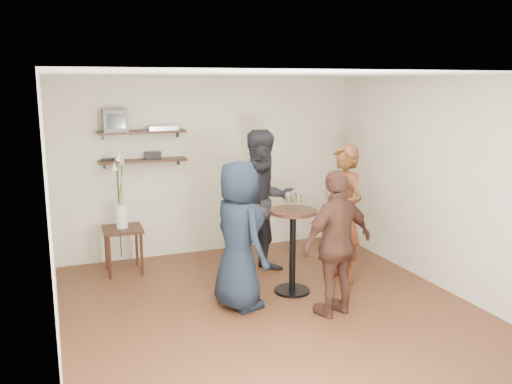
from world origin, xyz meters
The scene contains 18 objects.
room centered at (0.00, 0.00, 1.30)m, with size 4.58×5.08×2.68m.
shelf_upper centered at (-1.00, 2.38, 1.85)m, with size 1.20×0.25×0.04m, color black.
shelf_lower centered at (-1.00, 2.38, 1.45)m, with size 1.20×0.25×0.04m, color black.
crt_monitor centered at (-1.36, 2.38, 2.02)m, with size 0.32×0.30×0.30m, color #59595B.
dvd_deck centered at (-0.71, 2.38, 1.90)m, with size 0.40×0.24×0.06m, color silver.
radio centered at (-0.86, 2.38, 1.52)m, with size 0.22×0.10×0.10m, color black.
power_strip centered at (-1.41, 2.42, 1.48)m, with size 0.30×0.05×0.03m, color black.
side_table centered at (-1.38, 1.97, 0.52)m, with size 0.54×0.54×0.62m.
vase_lilies centered at (-1.38, 1.97, 0.95)m, with size 0.20×0.21×1.04m.
drinks_table centered at (0.45, 0.51, 0.67)m, with size 0.57×0.57×1.04m.
wine_glass_fl centered at (0.37, 0.48, 1.19)m, with size 0.07×0.07×0.22m.
wine_glass_fr centered at (0.50, 0.47, 1.16)m, with size 0.06×0.06×0.19m.
wine_glass_bl centered at (0.43, 0.57, 1.17)m, with size 0.07×0.07×0.20m.
wine_glass_br centered at (0.46, 0.53, 1.17)m, with size 0.07×0.07×0.20m.
person_plaid centered at (1.20, 0.64, 0.88)m, with size 0.65×0.42×1.77m, color #AE1322.
person_dark centered at (0.38, 1.28, 0.96)m, with size 0.94×0.73×1.93m, color black.
person_navy centered at (-0.30, 0.33, 0.84)m, with size 0.83×0.54×1.69m, color black.
person_brown centered at (0.63, -0.24, 0.81)m, with size 0.95×0.40×1.62m, color #45271D.
Camera 1 is at (-2.22, -5.18, 2.53)m, focal length 38.00 mm.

